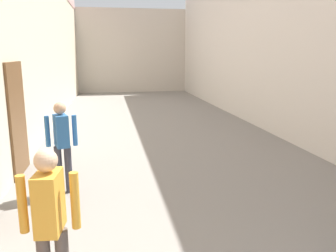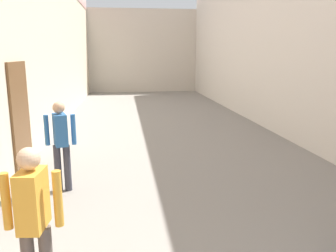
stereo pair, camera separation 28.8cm
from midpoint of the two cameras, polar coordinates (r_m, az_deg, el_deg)
name	(u,v)px [view 2 (the right image)]	position (r m, az deg, el deg)	size (l,w,h in m)	color
ground_plane	(173,149)	(8.67, 1.86, -3.77)	(38.11, 38.11, 0.00)	gray
building_right	(278,19)	(11.35, 18.60, 16.49)	(0.45, 22.11, 6.72)	beige
building_far_end	(142,51)	(22.33, -3.97, 12.32)	(9.55, 2.00, 4.97)	beige
pedestrian_mid_alley	(34,218)	(3.34, -19.05, -14.29)	(0.52, 0.36, 1.57)	#564C47
pedestrian_further_down	(61,140)	(6.06, -16.10, -2.21)	(0.52, 0.39, 1.57)	#383842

